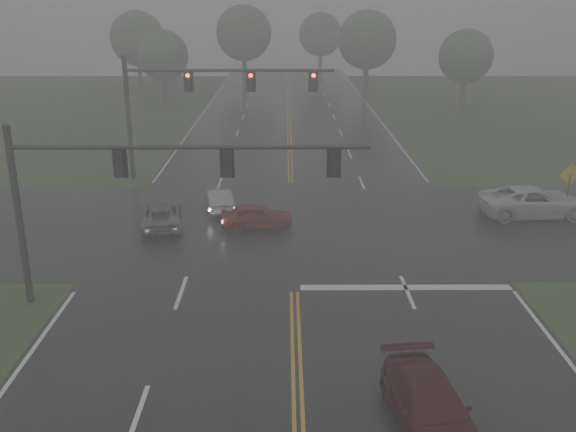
{
  "coord_description": "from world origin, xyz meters",
  "views": [
    {
      "loc": [
        -0.36,
        -9.14,
        11.05
      ],
      "look_at": [
        -0.24,
        16.0,
        2.54
      ],
      "focal_mm": 40.0,
      "sensor_mm": 36.0,
      "label": 1
    }
  ],
  "objects_px": {
    "signal_gantry_near": "(125,180)",
    "car_grey": "(162,227)",
    "sedan_maroon": "(428,429)",
    "signal_gantry_far": "(191,94)",
    "sedan_silver": "(219,210)",
    "pickup_white": "(532,216)",
    "sedan_red": "(257,228)"
  },
  "relations": [
    {
      "from": "signal_gantry_near",
      "to": "car_grey",
      "type": "bearing_deg",
      "value": 93.38
    },
    {
      "from": "sedan_maroon",
      "to": "signal_gantry_far",
      "type": "relative_size",
      "value": 0.36
    },
    {
      "from": "car_grey",
      "to": "signal_gantry_near",
      "type": "distance_m",
      "value": 9.81
    },
    {
      "from": "car_grey",
      "to": "signal_gantry_far",
      "type": "bearing_deg",
      "value": -102.05
    },
    {
      "from": "sedan_silver",
      "to": "signal_gantry_far",
      "type": "relative_size",
      "value": 0.28
    },
    {
      "from": "car_grey",
      "to": "pickup_white",
      "type": "bearing_deg",
      "value": 175.17
    },
    {
      "from": "sedan_maroon",
      "to": "car_grey",
      "type": "xyz_separation_m",
      "value": [
        -10.18,
        16.37,
        0.0
      ]
    },
    {
      "from": "sedan_silver",
      "to": "car_grey",
      "type": "bearing_deg",
      "value": 33.85
    },
    {
      "from": "sedan_silver",
      "to": "signal_gantry_far",
      "type": "height_order",
      "value": "signal_gantry_far"
    },
    {
      "from": "sedan_red",
      "to": "sedan_silver",
      "type": "relative_size",
      "value": 0.98
    },
    {
      "from": "car_grey",
      "to": "signal_gantry_far",
      "type": "height_order",
      "value": "signal_gantry_far"
    },
    {
      "from": "sedan_maroon",
      "to": "sedan_red",
      "type": "xyz_separation_m",
      "value": [
        -5.33,
        16.18,
        0.0
      ]
    },
    {
      "from": "pickup_white",
      "to": "signal_gantry_far",
      "type": "relative_size",
      "value": 0.44
    },
    {
      "from": "sedan_red",
      "to": "car_grey",
      "type": "relative_size",
      "value": 0.85
    },
    {
      "from": "car_grey",
      "to": "pickup_white",
      "type": "relative_size",
      "value": 0.74
    },
    {
      "from": "sedan_maroon",
      "to": "signal_gantry_far",
      "type": "distance_m",
      "value": 27.93
    },
    {
      "from": "sedan_maroon",
      "to": "signal_gantry_near",
      "type": "bearing_deg",
      "value": 134.12
    },
    {
      "from": "sedan_silver",
      "to": "signal_gantry_far",
      "type": "distance_m",
      "value": 8.81
    },
    {
      "from": "pickup_white",
      "to": "sedan_maroon",
      "type": "bearing_deg",
      "value": 148.73
    },
    {
      "from": "sedan_maroon",
      "to": "sedan_silver",
      "type": "distance_m",
      "value": 20.5
    },
    {
      "from": "sedan_red",
      "to": "car_grey",
      "type": "height_order",
      "value": "sedan_red"
    },
    {
      "from": "signal_gantry_near",
      "to": "signal_gantry_far",
      "type": "xyz_separation_m",
      "value": [
        -0.08,
        17.74,
        0.64
      ]
    },
    {
      "from": "sedan_silver",
      "to": "signal_gantry_near",
      "type": "bearing_deg",
      "value": 67.48
    },
    {
      "from": "sedan_red",
      "to": "car_grey",
      "type": "bearing_deg",
      "value": 82.47
    },
    {
      "from": "sedan_red",
      "to": "signal_gantry_near",
      "type": "bearing_deg",
      "value": 147.15
    },
    {
      "from": "car_grey",
      "to": "signal_gantry_far",
      "type": "relative_size",
      "value": 0.33
    },
    {
      "from": "car_grey",
      "to": "sedan_silver",
      "type": "bearing_deg",
      "value": -143.88
    },
    {
      "from": "sedan_silver",
      "to": "pickup_white",
      "type": "bearing_deg",
      "value": 164.51
    },
    {
      "from": "sedan_silver",
      "to": "signal_gantry_near",
      "type": "distance_m",
      "value": 12.4
    },
    {
      "from": "sedan_silver",
      "to": "signal_gantry_far",
      "type": "bearing_deg",
      "value": -82.91
    },
    {
      "from": "car_grey",
      "to": "pickup_white",
      "type": "height_order",
      "value": "pickup_white"
    },
    {
      "from": "signal_gantry_near",
      "to": "signal_gantry_far",
      "type": "height_order",
      "value": "signal_gantry_far"
    }
  ]
}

